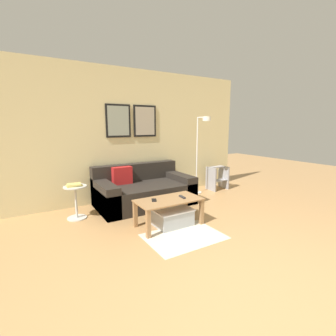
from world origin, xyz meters
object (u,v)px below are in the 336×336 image
(side_table, at_px, (76,199))
(remote_control, at_px, (182,197))
(cell_phone, at_px, (154,200))
(coffee_table, at_px, (169,204))
(couch, at_px, (143,191))
(floor_lamp, at_px, (201,146))
(book_stack, at_px, (74,185))
(storage_bin, at_px, (172,217))
(step_stool, at_px, (217,177))

(side_table, height_order, remote_control, side_table)
(cell_phone, bearing_deg, coffee_table, 7.48)
(couch, height_order, floor_lamp, floor_lamp)
(cell_phone, bearing_deg, remote_control, 11.79)
(couch, height_order, side_table, couch)
(book_stack, bearing_deg, coffee_table, -41.55)
(storage_bin, xyz_separation_m, floor_lamp, (1.38, 1.06, 0.92))
(couch, height_order, storage_bin, couch)
(coffee_table, xyz_separation_m, remote_control, (0.22, -0.03, 0.09))
(coffee_table, height_order, side_table, side_table)
(couch, distance_m, cell_phone, 1.09)
(floor_lamp, bearing_deg, cell_phone, -149.13)
(storage_bin, bearing_deg, step_stool, 31.09)
(floor_lamp, height_order, side_table, floor_lamp)
(coffee_table, xyz_separation_m, side_table, (-1.12, 1.00, -0.01))
(couch, xyz_separation_m, book_stack, (-1.24, -0.09, 0.29))
(storage_bin, height_order, floor_lamp, floor_lamp)
(side_table, bearing_deg, floor_lamp, 1.07)
(couch, xyz_separation_m, floor_lamp, (1.33, -0.04, 0.79))
(floor_lamp, distance_m, step_stool, 0.98)
(book_stack, bearing_deg, storage_bin, -40.49)
(coffee_table, xyz_separation_m, storage_bin, (0.06, -0.01, -0.20))
(storage_bin, distance_m, cell_phone, 0.40)
(couch, relative_size, book_stack, 7.12)
(step_stool, bearing_deg, couch, -177.18)
(floor_lamp, bearing_deg, step_stool, 12.83)
(storage_bin, bearing_deg, remote_control, -7.46)
(coffee_table, bearing_deg, book_stack, 138.45)
(floor_lamp, relative_size, book_stack, 6.74)
(floor_lamp, relative_size, cell_phone, 11.77)
(floor_lamp, bearing_deg, couch, 178.16)
(storage_bin, height_order, book_stack, book_stack)
(couch, bearing_deg, storage_bin, -92.55)
(storage_bin, bearing_deg, book_stack, 139.51)
(floor_lamp, relative_size, remote_control, 10.99)
(coffee_table, relative_size, side_table, 1.82)
(side_table, distance_m, remote_control, 1.70)
(couch, height_order, coffee_table, couch)
(coffee_table, relative_size, step_stool, 1.84)
(side_table, distance_m, cell_phone, 1.31)
(floor_lamp, height_order, book_stack, floor_lamp)
(floor_lamp, xyz_separation_m, side_table, (-2.56, -0.05, -0.72))
(remote_control, distance_m, step_stool, 2.20)
(couch, distance_m, floor_lamp, 1.55)
(step_stool, bearing_deg, coffee_table, -149.82)
(coffee_table, relative_size, book_stack, 3.97)
(storage_bin, relative_size, floor_lamp, 0.34)
(remote_control, height_order, cell_phone, remote_control)
(remote_control, bearing_deg, cell_phone, 173.86)
(cell_phone, bearing_deg, side_table, 158.57)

